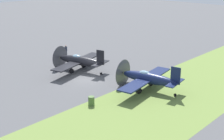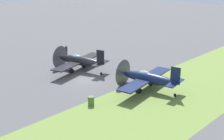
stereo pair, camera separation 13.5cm
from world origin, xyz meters
name	(u,v)px [view 2 (the right image)]	position (x,y,z in m)	size (l,w,h in m)	color
ground_plane	(85,79)	(0.00, 0.00, 0.00)	(160.00, 160.00, 0.00)	#515154
grass_verge	(160,103)	(0.00, -10.60, 0.00)	(120.00, 11.00, 0.01)	olive
airplane_lead	(80,61)	(1.55, 2.66, 1.35)	(9.09, 7.28, 3.22)	black
airplane_wingman	(148,78)	(2.02, -7.59, 1.36)	(9.20, 7.32, 3.26)	#141E47
ground_crew_chief	(66,51)	(4.69, 9.07, 0.91)	(0.50, 0.45, 1.73)	#2D3342
fuel_drum	(91,101)	(-4.83, -5.98, 0.45)	(0.60, 0.60, 0.90)	#476633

